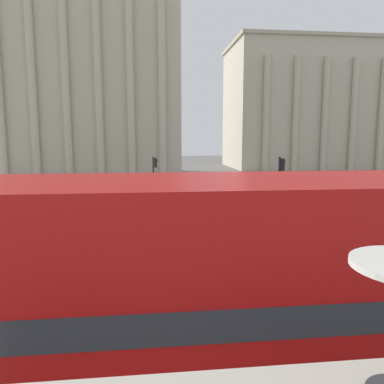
{
  "coord_description": "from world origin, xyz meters",
  "views": [
    {
      "loc": [
        -0.28,
        -1.97,
        4.93
      ],
      "look_at": [
        1.73,
        15.92,
        2.3
      ],
      "focal_mm": 35.0,
      "sensor_mm": 36.0,
      "label": 1
    }
  ],
  "objects_px": {
    "double_decker_bus": "(150,301)",
    "traffic_light_far": "(154,173)",
    "traffic_light_near": "(300,214)",
    "pedestrian_olive": "(137,184)",
    "pedestrian_blue": "(218,235)",
    "pedestrian_red": "(35,218)",
    "plaza_building_right": "(329,107)",
    "traffic_light_mid": "(280,180)",
    "pedestrian_grey": "(181,247)",
    "plaza_building_left": "(90,80)"
  },
  "relations": [
    {
      "from": "plaza_building_right",
      "to": "pedestrian_olive",
      "type": "bearing_deg",
      "value": -137.21
    },
    {
      "from": "pedestrian_grey",
      "to": "traffic_light_far",
      "type": "bearing_deg",
      "value": 6.78
    },
    {
      "from": "pedestrian_olive",
      "to": "traffic_light_near",
      "type": "bearing_deg",
      "value": -175.77
    },
    {
      "from": "traffic_light_mid",
      "to": "pedestrian_red",
      "type": "relative_size",
      "value": 2.33
    },
    {
      "from": "plaza_building_right",
      "to": "traffic_light_near",
      "type": "height_order",
      "value": "plaza_building_right"
    },
    {
      "from": "double_decker_bus",
      "to": "pedestrian_blue",
      "type": "relative_size",
      "value": 6.49
    },
    {
      "from": "traffic_light_far",
      "to": "pedestrian_red",
      "type": "relative_size",
      "value": 2.12
    },
    {
      "from": "traffic_light_mid",
      "to": "pedestrian_red",
      "type": "bearing_deg",
      "value": -173.61
    },
    {
      "from": "plaza_building_left",
      "to": "pedestrian_red",
      "type": "xyz_separation_m",
      "value": [
        1.86,
        -32.33,
        -11.43
      ]
    },
    {
      "from": "pedestrian_grey",
      "to": "pedestrian_blue",
      "type": "relative_size",
      "value": 0.96
    },
    {
      "from": "plaza_building_left",
      "to": "traffic_light_mid",
      "type": "xyz_separation_m",
      "value": [
        14.95,
        -30.86,
        -9.86
      ]
    },
    {
      "from": "pedestrian_red",
      "to": "pedestrian_blue",
      "type": "xyz_separation_m",
      "value": [
        8.44,
        -4.32,
        0.04
      ]
    },
    {
      "from": "traffic_light_near",
      "to": "pedestrian_olive",
      "type": "xyz_separation_m",
      "value": [
        -6.31,
        20.12,
        -1.31
      ]
    },
    {
      "from": "pedestrian_grey",
      "to": "pedestrian_red",
      "type": "distance_m",
      "value": 8.87
    },
    {
      "from": "traffic_light_near",
      "to": "traffic_light_far",
      "type": "relative_size",
      "value": 1.0
    },
    {
      "from": "pedestrian_blue",
      "to": "pedestrian_olive",
      "type": "bearing_deg",
      "value": -77.84
    },
    {
      "from": "plaza_building_left",
      "to": "pedestrian_blue",
      "type": "bearing_deg",
      "value": -74.31
    },
    {
      "from": "traffic_light_far",
      "to": "pedestrian_red",
      "type": "bearing_deg",
      "value": -123.32
    },
    {
      "from": "pedestrian_grey",
      "to": "pedestrian_blue",
      "type": "height_order",
      "value": "pedestrian_blue"
    },
    {
      "from": "double_decker_bus",
      "to": "traffic_light_far",
      "type": "xyz_separation_m",
      "value": [
        0.36,
        22.56,
        -0.08
      ]
    },
    {
      "from": "traffic_light_mid",
      "to": "pedestrian_grey",
      "type": "bearing_deg",
      "value": -131.28
    },
    {
      "from": "plaza_building_right",
      "to": "pedestrian_blue",
      "type": "height_order",
      "value": "plaza_building_right"
    },
    {
      "from": "traffic_light_near",
      "to": "double_decker_bus",
      "type": "bearing_deg",
      "value": -128.19
    },
    {
      "from": "pedestrian_olive",
      "to": "traffic_light_far",
      "type": "bearing_deg",
      "value": -174.01
    },
    {
      "from": "plaza_building_right",
      "to": "pedestrian_red",
      "type": "height_order",
      "value": "plaza_building_right"
    },
    {
      "from": "traffic_light_mid",
      "to": "pedestrian_red",
      "type": "xyz_separation_m",
      "value": [
        -13.09,
        -1.47,
        -1.57
      ]
    },
    {
      "from": "plaza_building_right",
      "to": "pedestrian_red",
      "type": "distance_m",
      "value": 56.35
    },
    {
      "from": "double_decker_bus",
      "to": "pedestrian_olive",
      "type": "relative_size",
      "value": 6.52
    },
    {
      "from": "double_decker_bus",
      "to": "pedestrian_blue",
      "type": "xyz_separation_m",
      "value": [
        2.74,
        9.03,
        -1.39
      ]
    },
    {
      "from": "pedestrian_blue",
      "to": "double_decker_bus",
      "type": "bearing_deg",
      "value": 73.05
    },
    {
      "from": "double_decker_bus",
      "to": "pedestrian_red",
      "type": "xyz_separation_m",
      "value": [
        -5.7,
        13.35,
        -1.43
      ]
    },
    {
      "from": "plaza_building_left",
      "to": "traffic_light_mid",
      "type": "relative_size",
      "value": 6.42
    },
    {
      "from": "traffic_light_near",
      "to": "pedestrian_red",
      "type": "relative_size",
      "value": 2.11
    },
    {
      "from": "traffic_light_far",
      "to": "pedestrian_olive",
      "type": "height_order",
      "value": "traffic_light_far"
    },
    {
      "from": "plaza_building_left",
      "to": "pedestrian_blue",
      "type": "relative_size",
      "value": 14.38
    },
    {
      "from": "pedestrian_red",
      "to": "plaza_building_right",
      "type": "bearing_deg",
      "value": 99.35
    },
    {
      "from": "double_decker_bus",
      "to": "pedestrian_blue",
      "type": "bearing_deg",
      "value": 79.73
    },
    {
      "from": "pedestrian_red",
      "to": "traffic_light_near",
      "type": "bearing_deg",
      "value": 18.0
    },
    {
      "from": "double_decker_bus",
      "to": "traffic_light_far",
      "type": "relative_size",
      "value": 3.19
    },
    {
      "from": "traffic_light_far",
      "to": "plaza_building_left",
      "type": "bearing_deg",
      "value": 108.9
    },
    {
      "from": "pedestrian_olive",
      "to": "plaza_building_right",
      "type": "bearing_deg",
      "value": -60.39
    },
    {
      "from": "pedestrian_olive",
      "to": "pedestrian_red",
      "type": "bearing_deg",
      "value": 147.87
    },
    {
      "from": "traffic_light_near",
      "to": "traffic_light_far",
      "type": "bearing_deg",
      "value": 106.94
    },
    {
      "from": "pedestrian_blue",
      "to": "pedestrian_grey",
      "type": "bearing_deg",
      "value": 39.79
    },
    {
      "from": "pedestrian_olive",
      "to": "pedestrian_grey",
      "type": "height_order",
      "value": "pedestrian_olive"
    },
    {
      "from": "traffic_light_near",
      "to": "traffic_light_mid",
      "type": "relative_size",
      "value": 0.9
    },
    {
      "from": "double_decker_bus",
      "to": "plaza_building_right",
      "type": "height_order",
      "value": "plaza_building_right"
    },
    {
      "from": "pedestrian_red",
      "to": "pedestrian_blue",
      "type": "height_order",
      "value": "pedestrian_blue"
    },
    {
      "from": "traffic_light_far",
      "to": "traffic_light_near",
      "type": "bearing_deg",
      "value": -73.06
    },
    {
      "from": "plaza_building_left",
      "to": "traffic_light_far",
      "type": "height_order",
      "value": "plaza_building_left"
    }
  ]
}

